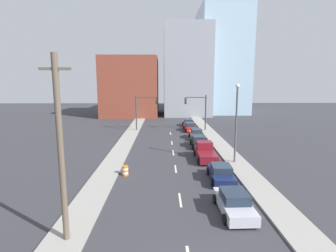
{
  "coord_description": "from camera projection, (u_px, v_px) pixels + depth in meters",
  "views": [
    {
      "loc": [
        -1.26,
        -9.63,
        8.75
      ],
      "look_at": [
        -0.52,
        29.17,
        2.2
      ],
      "focal_mm": 28.0,
      "sensor_mm": 36.0,
      "label": 1
    }
  ],
  "objects": [
    {
      "name": "sidewalk_left",
      "position": [
        137.0,
        123.0,
        55.28
      ],
      "size": [
        2.38,
        90.15,
        0.15
      ],
      "color": "gray",
      "rests_on": "ground"
    },
    {
      "name": "sidewalk_right",
      "position": [
        201.0,
        123.0,
        55.53
      ],
      "size": [
        2.38,
        90.15,
        0.15
      ],
      "color": "gray",
      "rests_on": "ground"
    },
    {
      "name": "lane_stripe_at_9m",
      "position": [
        180.0,
        200.0,
        19.66
      ],
      "size": [
        0.16,
        2.4,
        0.01
      ],
      "primitive_type": "cube",
      "color": "beige",
      "rests_on": "ground"
    },
    {
      "name": "lane_stripe_at_16m",
      "position": [
        176.0,
        169.0,
        26.66
      ],
      "size": [
        0.16,
        2.4,
        0.01
      ],
      "primitive_type": "cube",
      "color": "beige",
      "rests_on": "ground"
    },
    {
      "name": "lane_stripe_at_22m",
      "position": [
        173.0,
        153.0,
        32.74
      ],
      "size": [
        0.16,
        2.4,
        0.01
      ],
      "primitive_type": "cube",
      "color": "beige",
      "rests_on": "ground"
    },
    {
      "name": "lane_stripe_at_27m",
      "position": [
        172.0,
        143.0,
        38.05
      ],
      "size": [
        0.16,
        2.4,
        0.01
      ],
      "primitive_type": "cube",
      "color": "beige",
      "rests_on": "ground"
    },
    {
      "name": "lane_stripe_at_35m",
      "position": [
        170.0,
        133.0,
        45.04
      ],
      "size": [
        0.16,
        2.4,
        0.01
      ],
      "primitive_type": "cube",
      "color": "beige",
      "rests_on": "ground"
    },
    {
      "name": "building_brick_left",
      "position": [
        131.0,
        87.0,
        68.92
      ],
      "size": [
        14.0,
        16.0,
        14.93
      ],
      "color": "brown",
      "rests_on": "ground"
    },
    {
      "name": "building_office_center",
      "position": [
        186.0,
        72.0,
        72.46
      ],
      "size": [
        12.0,
        20.0,
        23.12
      ],
      "color": "gray",
      "rests_on": "ground"
    },
    {
      "name": "building_glass_right",
      "position": [
        221.0,
        61.0,
        76.09
      ],
      "size": [
        13.0,
        20.0,
        29.24
      ],
      "color": "#99B7CC",
      "rests_on": "ground"
    },
    {
      "name": "traffic_signal_left",
      "position": [
        142.0,
        108.0,
        46.74
      ],
      "size": [
        3.93,
        0.35,
        6.43
      ],
      "color": "#38383D",
      "rests_on": "ground"
    },
    {
      "name": "traffic_signal_right",
      "position": [
        200.0,
        108.0,
        46.94
      ],
      "size": [
        3.93,
        0.35,
        6.43
      ],
      "color": "#38383D",
      "rests_on": "ground"
    },
    {
      "name": "utility_pole_left_near",
      "position": [
        61.0,
        150.0,
        13.7
      ],
      "size": [
        1.6,
        0.32,
        10.19
      ],
      "color": "brown",
      "rests_on": "ground"
    },
    {
      "name": "traffic_barrel",
      "position": [
        125.0,
        171.0,
        24.72
      ],
      "size": [
        0.56,
        0.56,
        0.95
      ],
      "color": "orange",
      "rests_on": "ground"
    },
    {
      "name": "street_lamp",
      "position": [
        236.0,
        118.0,
        27.75
      ],
      "size": [
        0.44,
        0.44,
        8.56
      ],
      "color": "#4C4C51",
      "rests_on": "ground"
    },
    {
      "name": "sedan_silver",
      "position": [
        234.0,
        203.0,
        17.66
      ],
      "size": [
        2.26,
        4.62,
        1.5
      ],
      "rotation": [
        0.0,
        0.0,
        0.02
      ],
      "color": "#B2B2BC",
      "rests_on": "ground"
    },
    {
      "name": "sedan_navy",
      "position": [
        221.0,
        173.0,
        23.47
      ],
      "size": [
        2.31,
        4.61,
        1.42
      ],
      "rotation": [
        0.0,
        0.0,
        -0.04
      ],
      "color": "#141E47",
      "rests_on": "ground"
    },
    {
      "name": "pickup_truck_maroon",
      "position": [
        205.0,
        152.0,
        29.89
      ],
      "size": [
        2.28,
        5.25,
        1.93
      ],
      "rotation": [
        0.0,
        0.0,
        0.01
      ],
      "color": "maroon",
      "rests_on": "ground"
    },
    {
      "name": "sedan_black",
      "position": [
        199.0,
        142.0,
        35.61
      ],
      "size": [
        2.18,
        4.45,
        1.52
      ],
      "rotation": [
        0.0,
        0.0,
        -0.0
      ],
      "color": "black",
      "rests_on": "ground"
    },
    {
      "name": "sedan_tan",
      "position": [
        196.0,
        134.0,
        40.75
      ],
      "size": [
        2.04,
        4.74,
        1.54
      ],
      "rotation": [
        0.0,
        0.0,
        -0.0
      ],
      "color": "tan",
      "rests_on": "ground"
    },
    {
      "name": "sedan_red",
      "position": [
        190.0,
        127.0,
        47.26
      ],
      "size": [
        2.3,
        4.55,
        1.53
      ],
      "rotation": [
        0.0,
        0.0,
        0.05
      ],
      "color": "red",
      "rests_on": "ground"
    },
    {
      "name": "sedan_teal",
      "position": [
        188.0,
        123.0,
        52.63
      ],
      "size": [
        2.08,
        4.68,
        1.37
      ],
      "rotation": [
        0.0,
        0.0,
        0.0
      ],
      "color": "#196B75",
      "rests_on": "ground"
    }
  ]
}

